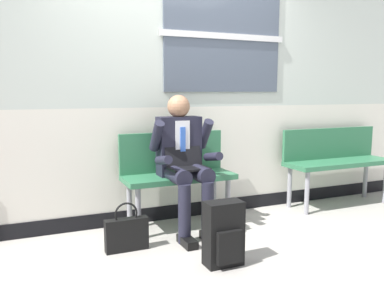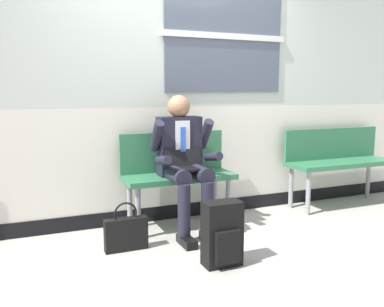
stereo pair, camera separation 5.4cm
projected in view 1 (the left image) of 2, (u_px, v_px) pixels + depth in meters
The scene contains 7 objects.
ground_plane at pixel (200, 235), 3.74m from camera, with size 18.00×18.00×0.00m, color #9E9991.
station_wall at pixel (175, 74), 4.07m from camera, with size 6.65×0.17×2.97m.
bench_with_person at pixel (176, 170), 3.92m from camera, with size 1.06×0.42×0.91m.
bench_empty at pixel (336, 158), 4.70m from camera, with size 1.31×0.42×0.88m.
person_seated at pixel (184, 159), 3.72m from camera, with size 0.57×0.70×1.27m.
backpack at pixel (224, 234), 3.05m from camera, with size 0.29×0.20×0.49m.
handbag at pixel (127, 233), 3.35m from camera, with size 0.36×0.09×0.41m.
Camera 1 is at (-1.50, -3.25, 1.30)m, focal length 38.10 mm.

